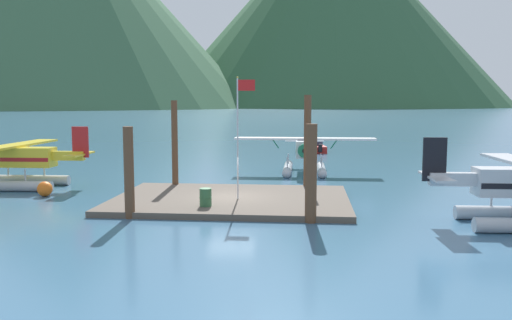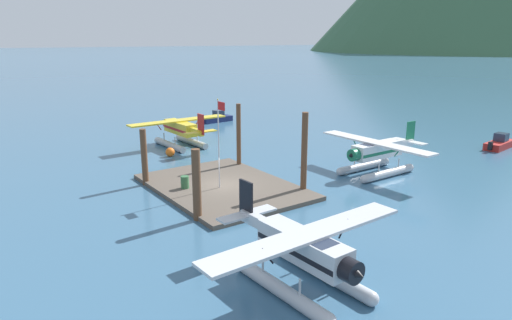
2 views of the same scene
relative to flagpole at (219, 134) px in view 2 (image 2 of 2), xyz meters
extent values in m
plane|color=#38607F|center=(-0.54, 0.53, -4.23)|extent=(1200.00, 1200.00, 0.00)
cube|color=brown|center=(-0.54, 0.53, -4.08)|extent=(12.39, 8.80, 0.30)
cylinder|color=brown|center=(-4.66, -3.71, -2.11)|extent=(0.46, 0.46, 4.24)
cylinder|color=brown|center=(3.64, -3.77, -2.03)|extent=(0.52, 0.52, 4.40)
cylinder|color=brown|center=(-4.60, 4.57, -1.51)|extent=(0.38, 0.38, 5.43)
cylinder|color=brown|center=(3.47, 4.76, -1.35)|extent=(0.43, 0.43, 5.75)
cylinder|color=silver|center=(-0.12, 0.00, -0.80)|extent=(0.08, 0.08, 6.24)
cube|color=red|center=(0.33, 0.00, 1.97)|extent=(0.90, 0.03, 0.56)
sphere|color=gold|center=(-0.12, 0.00, 2.37)|extent=(0.10, 0.10, 0.10)
cylinder|color=#33663D|center=(-1.43, -2.07, -3.49)|extent=(0.58, 0.58, 0.88)
torus|color=#33663D|center=(-1.43, -2.07, -3.49)|extent=(0.62, 0.62, 0.04)
sphere|color=orange|center=(-11.36, 1.37, -3.80)|extent=(0.85, 0.85, 0.85)
cylinder|color=#B7BABF|center=(4.52, 12.71, -3.91)|extent=(0.67, 5.60, 0.64)
sphere|color=#B7BABF|center=(4.54, 9.91, -3.91)|extent=(0.64, 0.64, 0.64)
cylinder|color=#B7BABF|center=(2.02, 12.69, -3.91)|extent=(0.67, 5.60, 0.64)
sphere|color=#B7BABF|center=(2.04, 9.89, -3.91)|extent=(0.64, 0.64, 0.64)
cylinder|color=#B7BABF|center=(4.53, 11.51, -3.24)|extent=(0.10, 0.10, 0.70)
cylinder|color=#B7BABF|center=(4.51, 13.91, -3.24)|extent=(0.10, 0.10, 0.70)
cylinder|color=#B7BABF|center=(2.03, 11.49, -3.24)|extent=(0.10, 0.10, 0.70)
cylinder|color=#B7BABF|center=(2.01, 13.89, -3.24)|extent=(0.10, 0.10, 0.70)
cube|color=white|center=(3.27, 12.70, -2.29)|extent=(1.27, 4.81, 1.20)
cube|color=#196B47|center=(3.27, 12.70, -2.39)|extent=(1.29, 4.71, 0.24)
cube|color=#283347|center=(3.28, 11.62, -1.96)|extent=(1.06, 1.11, 0.56)
cube|color=white|center=(3.27, 12.40, -1.62)|extent=(10.41, 1.46, 0.14)
cylinder|color=#196B47|center=(5.47, 12.41, -1.95)|extent=(0.62, 0.08, 0.84)
cylinder|color=#196B47|center=(1.07, 12.39, -1.95)|extent=(0.62, 0.08, 0.84)
cylinder|color=#196B47|center=(3.29, 10.00, -2.29)|extent=(0.96, 0.61, 0.96)
cone|color=black|center=(3.29, 9.55, -2.29)|extent=(0.36, 0.35, 0.36)
cube|color=white|center=(3.25, 15.95, -2.19)|extent=(0.45, 2.20, 0.56)
cube|color=#196B47|center=(3.25, 16.85, -1.34)|extent=(0.13, 1.00, 1.90)
cube|color=white|center=(3.25, 16.75, -2.09)|extent=(3.20, 0.82, 0.10)
cylinder|color=#B7BABF|center=(13.03, -2.40, -3.91)|extent=(5.62, 0.85, 0.64)
sphere|color=#B7BABF|center=(15.83, -2.30, -3.91)|extent=(0.64, 0.64, 0.64)
cylinder|color=#B7BABF|center=(13.12, -4.90, -3.91)|extent=(5.62, 0.85, 0.64)
cylinder|color=#B7BABF|center=(14.23, -2.35, -3.24)|extent=(0.10, 0.10, 0.70)
cylinder|color=#B7BABF|center=(11.83, -2.44, -3.24)|extent=(0.10, 0.10, 0.70)
cylinder|color=#B7BABF|center=(14.32, -4.85, -3.24)|extent=(0.10, 0.10, 0.70)
cylinder|color=#B7BABF|center=(11.92, -4.94, -3.24)|extent=(0.10, 0.10, 0.70)
cube|color=silver|center=(13.07, -3.65, -2.29)|extent=(4.84, 1.42, 1.20)
cube|color=black|center=(13.07, -3.65, -2.39)|extent=(4.75, 1.43, 0.24)
cube|color=#283347|center=(14.15, -3.61, -1.96)|extent=(1.14, 1.09, 0.56)
cube|color=silver|center=(13.37, -3.64, -1.62)|extent=(1.78, 10.44, 0.14)
cylinder|color=black|center=(13.29, -1.44, -1.95)|extent=(0.10, 0.62, 0.84)
cylinder|color=black|center=(13.45, -5.83, -1.95)|extent=(0.10, 0.62, 0.84)
cylinder|color=black|center=(15.77, -3.55, -2.29)|extent=(0.63, 0.98, 0.96)
cone|color=black|center=(16.22, -3.53, -2.29)|extent=(0.36, 0.37, 0.36)
cube|color=silver|center=(9.83, -3.77, -2.19)|extent=(2.21, 0.52, 0.56)
cube|color=black|center=(8.93, -3.80, -1.34)|extent=(1.00, 0.16, 1.90)
cube|color=silver|center=(9.03, -3.80, -2.09)|extent=(0.92, 3.23, 0.10)
cylinder|color=#B7BABF|center=(-14.49, 2.76, -3.91)|extent=(5.62, 0.82, 0.64)
sphere|color=#B7BABF|center=(-17.29, 2.67, -3.91)|extent=(0.64, 0.64, 0.64)
cylinder|color=#B7BABF|center=(-14.58, 5.26, -3.91)|extent=(5.62, 0.82, 0.64)
sphere|color=#B7BABF|center=(-17.37, 5.17, -3.91)|extent=(0.64, 0.64, 0.64)
cylinder|color=#B7BABF|center=(-15.69, 2.72, -3.24)|extent=(0.10, 0.10, 0.70)
cylinder|color=#B7BABF|center=(-13.29, 2.80, -3.24)|extent=(0.10, 0.10, 0.70)
cylinder|color=#B7BABF|center=(-15.77, 5.22, -3.24)|extent=(0.10, 0.10, 0.70)
cylinder|color=#B7BABF|center=(-13.38, 5.30, -3.24)|extent=(0.10, 0.10, 0.70)
cube|color=yellow|center=(-14.53, 4.01, -2.29)|extent=(4.84, 1.39, 1.20)
cube|color=#B21E1E|center=(-14.53, 4.01, -2.39)|extent=(4.74, 1.41, 0.24)
cube|color=#283347|center=(-15.61, 3.97, -1.96)|extent=(1.13, 1.09, 0.56)
cube|color=yellow|center=(-14.83, 4.00, -1.62)|extent=(1.74, 10.44, 0.14)
cylinder|color=#B21E1E|center=(-14.76, 1.80, -1.95)|extent=(0.10, 0.62, 0.84)
cylinder|color=#B21E1E|center=(-14.91, 6.20, -1.95)|extent=(0.10, 0.62, 0.84)
cylinder|color=#B21E1E|center=(-17.23, 3.92, -2.29)|extent=(0.63, 0.98, 0.96)
cone|color=black|center=(-17.68, 3.91, -2.29)|extent=(0.36, 0.37, 0.36)
cube|color=yellow|center=(-11.29, 4.11, -2.19)|extent=(2.21, 0.51, 0.56)
cube|color=#B21E1E|center=(-10.39, 4.14, -1.34)|extent=(1.00, 0.15, 1.90)
cube|color=yellow|center=(-10.49, 4.14, -2.09)|extent=(0.90, 3.22, 0.10)
cube|color=navy|center=(-24.63, 14.13, -3.88)|extent=(1.83, 4.31, 0.70)
sphere|color=navy|center=(-24.80, 16.23, -3.88)|extent=(0.70, 0.70, 0.70)
cube|color=#283347|center=(-24.66, 14.43, -3.13)|extent=(1.19, 1.28, 0.80)
cube|color=black|center=(-24.45, 11.86, -3.63)|extent=(0.38, 0.35, 0.80)
cube|color=#B2231E|center=(4.51, 29.59, -3.88)|extent=(2.03, 4.36, 0.70)
sphere|color=#B2231E|center=(4.24, 31.68, -3.88)|extent=(0.70, 0.70, 0.70)
cube|color=#283347|center=(4.47, 29.89, -3.13)|extent=(1.24, 1.33, 0.80)
cube|color=black|center=(4.80, 27.33, -3.63)|extent=(0.40, 0.36, 0.80)
camera|label=1|loc=(3.45, -27.20, 1.16)|focal=37.37mm
camera|label=2|loc=(26.51, -15.59, 6.35)|focal=31.82mm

